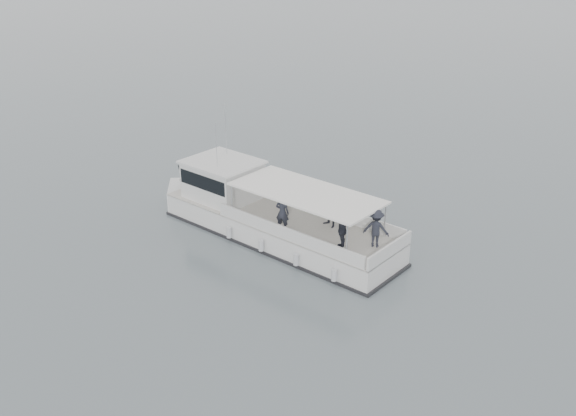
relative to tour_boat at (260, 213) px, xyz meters
The scene contains 2 objects.
ground 1.60m from the tour_boat, 140.87° to the left, with size 1400.00×1400.00×0.00m, color #515C60.
tour_boat is the anchor object (origin of this frame).
Camera 1 is at (17.57, -20.77, 12.74)m, focal length 40.00 mm.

